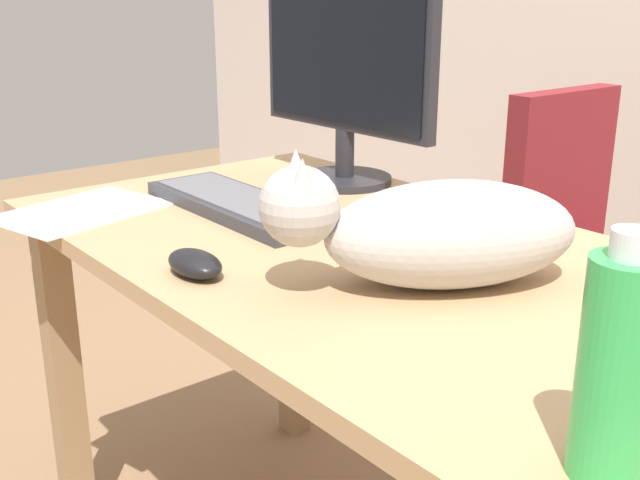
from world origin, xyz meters
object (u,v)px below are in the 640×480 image
object	(u,v)px
keyboard	(239,204)
cat	(436,231)
computer_mouse	(195,263)
office_chair	(594,311)
water_bottle	(617,367)
monitor	(345,75)

from	to	relation	value
keyboard	cat	distance (m)	0.49
keyboard	computer_mouse	bearing A→B (deg)	-44.18
office_chair	cat	distance (m)	0.98
computer_mouse	water_bottle	size ratio (longest dim) A/B	0.49
office_chair	monitor	world-z (taller)	monitor
keyboard	water_bottle	bearing A→B (deg)	-12.94
office_chair	computer_mouse	size ratio (longest dim) A/B	8.28
office_chair	cat	xyz separation A→B (m)	(0.24, -0.85, 0.43)
keyboard	computer_mouse	distance (m)	0.34
keyboard	computer_mouse	xyz separation A→B (m)	(0.24, -0.23, 0.00)
cat	office_chair	bearing A→B (deg)	105.86
office_chair	cat	bearing A→B (deg)	-74.14
cat	water_bottle	xyz separation A→B (m)	(0.40, -0.21, 0.02)
office_chair	keyboard	size ratio (longest dim) A/B	2.07
keyboard	cat	world-z (taller)	cat
office_chair	water_bottle	distance (m)	1.32
cat	water_bottle	world-z (taller)	water_bottle
monitor	water_bottle	bearing A→B (deg)	-28.17
computer_mouse	water_bottle	world-z (taller)	water_bottle
keyboard	water_bottle	distance (m)	0.92
monitor	keyboard	xyz separation A→B (m)	(0.04, -0.29, -0.21)
office_chair	keyboard	world-z (taller)	office_chair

